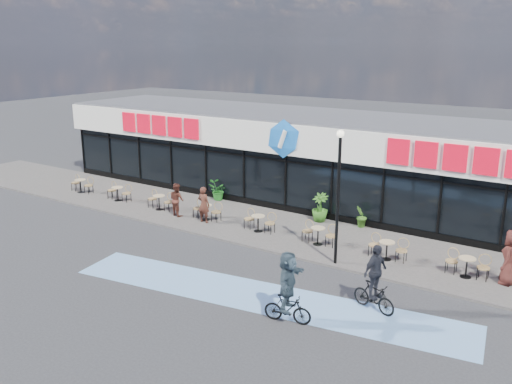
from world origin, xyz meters
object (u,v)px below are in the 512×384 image
(potted_plant_left, at_px, (217,191))
(potted_plant_mid, at_px, (320,207))
(cyclist_a, at_px, (288,288))
(patron_right, at_px, (177,199))
(cyclist_b, at_px, (375,283))
(lamp_post, at_px, (338,186))
(potted_plant_right, at_px, (361,217))
(bistro_set_0, at_px, (82,184))
(patron_left, at_px, (204,205))
(pedestrian_a, at_px, (511,257))

(potted_plant_left, distance_m, potted_plant_mid, 6.20)
(potted_plant_left, bearing_deg, cyclist_a, -43.64)
(patron_right, xyz_separation_m, cyclist_b, (11.56, -3.82, 0.04))
(lamp_post, relative_size, potted_plant_right, 4.96)
(cyclist_b, bearing_deg, cyclist_a, -131.41)
(bistro_set_0, bearing_deg, patron_right, -2.45)
(potted_plant_mid, height_order, cyclist_b, cyclist_b)
(cyclist_b, bearing_deg, bistro_set_0, 167.67)
(lamp_post, xyz_separation_m, cyclist_b, (2.56, -2.64, -2.21))
(potted_plant_mid, relative_size, patron_left, 0.79)
(potted_plant_left, relative_size, potted_plant_mid, 0.77)
(potted_plant_right, relative_size, cyclist_b, 0.47)
(lamp_post, relative_size, potted_plant_left, 4.91)
(potted_plant_mid, bearing_deg, potted_plant_right, 6.26)
(cyclist_b, bearing_deg, patron_right, 161.73)
(potted_plant_mid, distance_m, pedestrian_a, 9.01)
(lamp_post, distance_m, bistro_set_0, 16.61)
(patron_left, height_order, patron_right, patron_left)
(potted_plant_right, height_order, pedestrian_a, pedestrian_a)
(lamp_post, distance_m, pedestrian_a, 6.42)
(potted_plant_right, bearing_deg, potted_plant_mid, -173.74)
(patron_right, bearing_deg, potted_plant_mid, -138.38)
(potted_plant_right, bearing_deg, pedestrian_a, -22.79)
(lamp_post, height_order, cyclist_b, lamp_post)
(potted_plant_mid, relative_size, potted_plant_right, 1.31)
(potted_plant_right, bearing_deg, cyclist_b, -64.59)
(potted_plant_mid, xyz_separation_m, patron_left, (-4.48, -3.11, 0.18))
(potted_plant_left, height_order, potted_plant_mid, potted_plant_mid)
(patron_right, relative_size, pedestrian_a, 0.82)
(bistro_set_0, distance_m, pedestrian_a, 22.20)
(potted_plant_mid, height_order, patron_left, patron_left)
(potted_plant_mid, bearing_deg, patron_right, -154.12)
(potted_plant_right, bearing_deg, potted_plant_left, -179.74)
(lamp_post, height_order, patron_right, lamp_post)
(patron_left, xyz_separation_m, pedestrian_a, (13.12, 0.53, 0.13))
(potted_plant_right, relative_size, patron_left, 0.60)
(potted_plant_left, bearing_deg, cyclist_b, -31.29)
(lamp_post, relative_size, pedestrian_a, 2.61)
(bistro_set_0, xyz_separation_m, cyclist_b, (18.90, -4.13, 0.39))
(potted_plant_mid, relative_size, cyclist_a, 0.59)
(potted_plant_left, bearing_deg, patron_left, -62.48)
(patron_left, bearing_deg, bistro_set_0, -5.44)
(potted_plant_right, xyz_separation_m, pedestrian_a, (6.64, -2.79, 0.47))
(potted_plant_mid, xyz_separation_m, patron_right, (-6.22, -3.02, 0.13))
(potted_plant_right, bearing_deg, patron_right, -158.49)
(bistro_set_0, xyz_separation_m, pedestrian_a, (22.19, 0.13, 0.53))
(lamp_post, relative_size, patron_right, 3.18)
(lamp_post, height_order, potted_plant_left, lamp_post)
(potted_plant_mid, distance_m, cyclist_b, 8.67)
(patron_right, xyz_separation_m, cyclist_a, (9.65, -5.98, 0.25))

